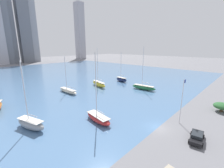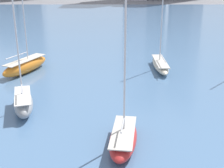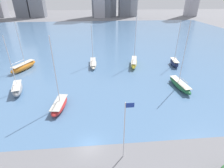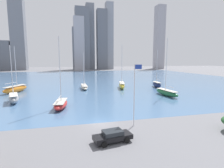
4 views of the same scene
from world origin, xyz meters
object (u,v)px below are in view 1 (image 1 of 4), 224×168
(sailboat_gray, at_px, (31,124))
(sailboat_navy, at_px, (121,79))
(flag_pole, at_px, (182,100))
(sailboat_yellow, at_px, (99,84))
(parked_sedan_black, at_px, (197,137))
(sailboat_cream, at_px, (68,91))
(sailboat_green, at_px, (144,87))
(sailboat_red, at_px, (98,118))

(sailboat_gray, bearing_deg, sailboat_navy, 1.12)
(flag_pole, distance_m, sailboat_navy, 42.10)
(sailboat_navy, bearing_deg, sailboat_gray, -155.65)
(sailboat_yellow, xyz_separation_m, parked_sedan_black, (-13.57, -41.08, -0.38))
(sailboat_cream, xyz_separation_m, parked_sedan_black, (0.17, -42.61, -0.02))
(flag_pole, distance_m, sailboat_green, 27.08)
(sailboat_gray, relative_size, parked_sedan_black, 2.69)
(sailboat_green, xyz_separation_m, parked_sedan_black, (-22.34, -24.60, -0.19))
(sailboat_yellow, bearing_deg, sailboat_red, -119.26)
(sailboat_navy, height_order, parked_sedan_black, sailboat_navy)
(sailboat_green, distance_m, sailboat_gray, 41.06)
(sailboat_gray, bearing_deg, sailboat_red, -49.76)
(flag_pole, xyz_separation_m, sailboat_green, (17.71, 20.00, -4.40))
(sailboat_cream, distance_m, sailboat_red, 25.40)
(flag_pole, distance_m, sailboat_red, 18.58)
(sailboat_yellow, bearing_deg, sailboat_gray, -141.87)
(sailboat_red, relative_size, parked_sedan_black, 2.97)
(flag_pole, bearing_deg, parked_sedan_black, -135.22)
(sailboat_green, bearing_deg, sailboat_navy, 66.99)
(parked_sedan_black, bearing_deg, sailboat_red, 12.50)
(sailboat_cream, bearing_deg, parked_sedan_black, -90.62)
(sailboat_red, relative_size, sailboat_yellow, 0.97)
(sailboat_navy, xyz_separation_m, parked_sedan_black, (-27.23, -39.87, -0.34))
(sailboat_gray, height_order, parked_sedan_black, sailboat_gray)
(sailboat_cream, xyz_separation_m, sailboat_yellow, (13.75, -1.53, 0.36))
(sailboat_red, distance_m, sailboat_yellow, 30.91)
(sailboat_red, bearing_deg, sailboat_navy, 39.37)
(sailboat_red, bearing_deg, sailboat_green, 19.41)
(sailboat_cream, bearing_deg, sailboat_gray, -138.87)
(sailboat_cream, xyz_separation_m, sailboat_gray, (-18.52, -16.67, 0.31))
(sailboat_cream, distance_m, sailboat_navy, 27.54)
(sailboat_green, height_order, sailboat_gray, sailboat_green)
(sailboat_yellow, distance_m, sailboat_gray, 35.64)
(sailboat_navy, relative_size, sailboat_yellow, 0.89)
(sailboat_red, bearing_deg, sailboat_cream, 81.09)
(sailboat_red, height_order, sailboat_yellow, sailboat_yellow)
(sailboat_cream, bearing_deg, sailboat_yellow, -7.20)
(sailboat_cream, distance_m, sailboat_yellow, 13.84)
(parked_sedan_black, bearing_deg, sailboat_navy, -43.46)
(sailboat_red, bearing_deg, sailboat_gray, 153.18)
(sailboat_green, relative_size, parked_sedan_black, 3.22)
(sailboat_red, xyz_separation_m, sailboat_navy, (34.44, 21.68, 0.23))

